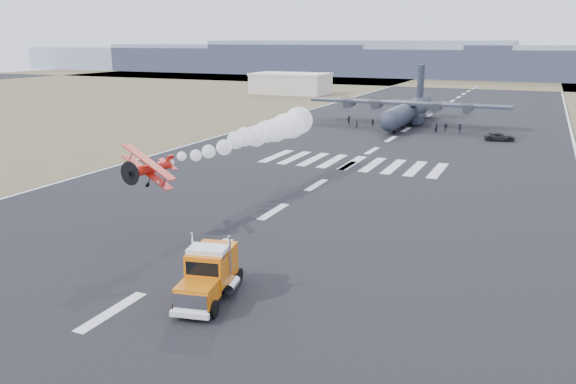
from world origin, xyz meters
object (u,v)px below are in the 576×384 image
Objects in this scene: transport_aircraft at (408,110)px; crew_d at (446,127)px; support_vehicle at (500,137)px; crew_b at (437,128)px; hangar_left at (291,83)px; aerobatic_biplane at (149,168)px; crew_g at (405,125)px; crew_a at (357,124)px; crew_c at (460,128)px; crew_h at (373,123)px; crew_e at (402,124)px; crew_f at (349,120)px; semi_truck at (209,273)px.

transport_aircraft is 24.94× the size of crew_d.
crew_d is at bearing 44.95° from support_vehicle.
crew_b is (-11.54, 4.28, 0.14)m from support_vehicle.
aerobatic_biplane is (45.47, -132.11, 2.82)m from hangar_left.
aerobatic_biplane is at bearing 145.91° from crew_g.
crew_a is at bearing -167.26° from crew_d.
aerobatic_biplane reaches higher than crew_c.
crew_d is (1.26, 2.44, -0.05)m from crew_b.
crew_c reaches higher than crew_a.
crew_c reaches higher than crew_h.
aerobatic_biplane reaches higher than support_vehicle.
crew_e is at bearing -149.70° from crew_h.
crew_d is at bearing 85.86° from crew_f.
crew_f is at bearing 97.58° from aerobatic_biplane.
transport_aircraft is at bearing -147.11° from crew_e.
hangar_left is at bearing 11.47° from crew_g.
hangar_left is at bearing 137.08° from crew_d.
transport_aircraft is 22.41× the size of crew_c.
crew_g is (9.11, 2.87, 0.01)m from crew_a.
crew_f is 13.07m from crew_g.
crew_c is (11.50, -7.67, -2.12)m from transport_aircraft.
crew_g is at bearing -157.68° from crew_h.
semi_truck is at bearing -86.09° from transport_aircraft.
aerobatic_biplane is 3.07× the size of crew_b.
crew_a reaches higher than crew_h.
crew_e is (50.71, -59.46, -2.53)m from hangar_left.
hangar_left reaches higher than crew_f.
crew_b reaches higher than crew_g.
transport_aircraft reaches higher than crew_d.
semi_truck is at bearing 15.75° from crew_f.
crew_f is at bearing 60.83° from support_vehicle.
crew_c is (19.52, 2.21, 0.11)m from crew_a.
aerobatic_biplane reaches higher than crew_g.
transport_aircraft reaches higher than crew_f.
crew_d reaches higher than crew_h.
semi_truck is 5.18× the size of crew_g.
crew_f is at bearing 124.60° from crew_b.
transport_aircraft reaches higher than crew_e.
crew_b reaches higher than crew_f.
crew_c is at bearing -33.77° from transport_aircraft.
aerobatic_biplane is 0.13× the size of transport_aircraft.
crew_b is 4.29m from crew_c.
semi_truck is 81.38m from crew_e.
semi_truck is at bearing 154.42° from crew_g.
crew_g is 1.03× the size of crew_h.
crew_c is 10.43m from crew_g.
aerobatic_biplane is at bearing 130.74° from semi_truck.
transport_aircraft is 23.62× the size of crew_b.
semi_truck is 79.81m from crew_c.
crew_c is 1.11× the size of crew_d.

